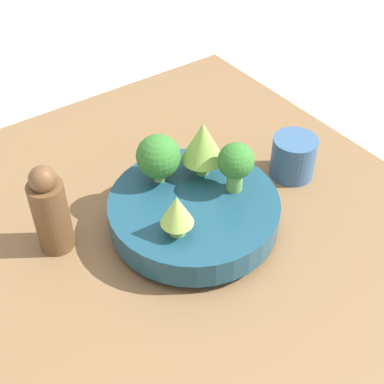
{
  "coord_description": "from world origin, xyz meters",
  "views": [
    {
      "loc": [
        0.49,
        -0.36,
        0.66
      ],
      "look_at": [
        -0.01,
        -0.0,
        0.11
      ],
      "focal_mm": 50.0,
      "sensor_mm": 36.0,
      "label": 1
    }
  ],
  "objects": [
    {
      "name": "ground_plane",
      "position": [
        0.0,
        0.0,
        0.0
      ],
      "size": [
        6.0,
        6.0,
        0.0
      ],
      "primitive_type": "plane",
      "color": "beige"
    },
    {
      "name": "table",
      "position": [
        0.0,
        0.0,
        0.02
      ],
      "size": [
        0.95,
        0.79,
        0.04
      ],
      "color": "brown",
      "rests_on": "ground_plane"
    },
    {
      "name": "bowl",
      "position": [
        -0.01,
        -0.0,
        0.07
      ],
      "size": [
        0.27,
        0.27,
        0.06
      ],
      "color": "navy",
      "rests_on": "table"
    },
    {
      "name": "romanesco_piece_near",
      "position": [
        0.03,
        -0.06,
        0.14
      ],
      "size": [
        0.05,
        0.05,
        0.07
      ],
      "color": "#6BA34C",
      "rests_on": "bowl"
    },
    {
      "name": "broccoli_floret_left",
      "position": [
        -0.09,
        -0.02,
        0.14
      ],
      "size": [
        0.07,
        0.07,
        0.08
      ],
      "color": "#7AB256",
      "rests_on": "bowl"
    },
    {
      "name": "broccoli_floret_back",
      "position": [
        -0.0,
        0.07,
        0.15
      ],
      "size": [
        0.06,
        0.06,
        0.09
      ],
      "color": "#609347",
      "rests_on": "bowl"
    },
    {
      "name": "romanesco_piece_far",
      "position": [
        -0.06,
        0.05,
        0.16
      ],
      "size": [
        0.07,
        0.07,
        0.1
      ],
      "color": "#6BA34C",
      "rests_on": "bowl"
    },
    {
      "name": "cup",
      "position": [
        -0.02,
        0.23,
        0.07
      ],
      "size": [
        0.08,
        0.08,
        0.08
      ],
      "color": "#33567F",
      "rests_on": "table"
    },
    {
      "name": "pepper_mill",
      "position": [
        -0.11,
        -0.2,
        0.11
      ],
      "size": [
        0.05,
        0.05,
        0.16
      ],
      "color": "brown",
      "rests_on": "table"
    }
  ]
}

